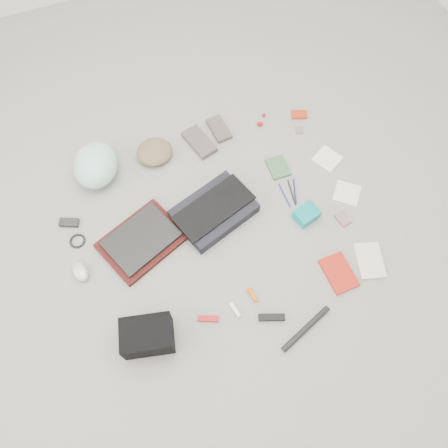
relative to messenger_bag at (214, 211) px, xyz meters
name	(u,v)px	position (x,y,z in m)	size (l,w,h in m)	color
ground_plane	(224,228)	(0.02, -0.09, -0.03)	(4.00, 4.00, 0.00)	gray
messenger_bag	(214,211)	(0.00, 0.00, 0.00)	(0.38, 0.27, 0.06)	black
bag_flap	(214,208)	(0.00, 0.00, 0.04)	(0.40, 0.18, 0.01)	black
laptop_sleeve	(142,241)	(-0.39, -0.01, -0.02)	(0.38, 0.29, 0.03)	#3E100F
laptop	(141,239)	(-0.39, -0.01, 0.01)	(0.33, 0.24, 0.02)	black
bike_helmet	(96,165)	(-0.48, 0.46, 0.05)	(0.23, 0.28, 0.17)	#B7EDE7
beanie	(154,152)	(-0.17, 0.46, 0.00)	(0.20, 0.19, 0.07)	brown
mitten_left	(199,142)	(0.08, 0.45, -0.02)	(0.10, 0.21, 0.03)	#574C46
mitten_right	(219,129)	(0.22, 0.49, -0.02)	(0.09, 0.17, 0.03)	#574C45
power_brick	(69,223)	(-0.70, 0.22, -0.02)	(0.10, 0.04, 0.03)	black
cable_coil	(77,241)	(-0.69, 0.11, -0.03)	(0.08, 0.08, 0.01)	black
mouse	(80,271)	(-0.71, -0.06, -0.01)	(0.07, 0.11, 0.04)	#B4B3BA
camera_bag	(147,336)	(-0.50, -0.49, 0.04)	(0.22, 0.15, 0.14)	black
multitool	(208,319)	(-0.22, -0.50, -0.02)	(0.10, 0.03, 0.01)	#A4110E
toiletry_tube_white	(235,310)	(-0.09, -0.50, -0.02)	(0.02, 0.02, 0.07)	white
toiletry_tube_orange	(253,295)	(0.01, -0.47, -0.02)	(0.02, 0.02, 0.07)	#DA5E08
u_lock	(272,317)	(0.05, -0.60, -0.02)	(0.12, 0.03, 0.02)	black
bike_pump	(306,329)	(0.17, -0.70, -0.02)	(0.03, 0.03, 0.29)	black
book_red	(339,273)	(0.44, -0.52, -0.02)	(0.12, 0.19, 0.02)	red
book_white	(370,261)	(0.61, -0.52, -0.02)	(0.12, 0.18, 0.02)	beige
notepad	(278,167)	(0.42, 0.13, -0.02)	(0.10, 0.13, 0.02)	#345F3C
pen_blue	(285,195)	(0.38, -0.04, -0.03)	(0.01, 0.01, 0.15)	navy
pen_black	(292,193)	(0.42, -0.03, -0.03)	(0.01, 0.01, 0.15)	black
pen_navy	(295,191)	(0.44, -0.03, -0.03)	(0.01, 0.01, 0.15)	navy
accordion_wallet	(306,214)	(0.43, -0.19, 0.00)	(0.11, 0.09, 0.06)	#058D92
card_deck	(343,219)	(0.60, -0.27, -0.02)	(0.05, 0.08, 0.01)	gray
napkin_top	(327,159)	(0.70, 0.09, -0.03)	(0.13, 0.13, 0.01)	white
napkin_bottom	(347,193)	(0.69, -0.14, -0.03)	(0.13, 0.13, 0.01)	silver
lollipop_a	(259,124)	(0.45, 0.44, -0.02)	(0.03, 0.03, 0.03)	#A21300
lollipop_b	(261,124)	(0.46, 0.44, -0.02)	(0.02, 0.02, 0.02)	#9B1A06
lollipop_c	(264,115)	(0.50, 0.49, -0.02)	(0.02, 0.02, 0.02)	maroon
altoids_tin	(299,115)	(0.69, 0.42, -0.02)	(0.09, 0.06, 0.02)	#BB3617
stamp_sheet	(300,130)	(0.65, 0.32, -0.03)	(0.04, 0.05, 0.00)	slate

